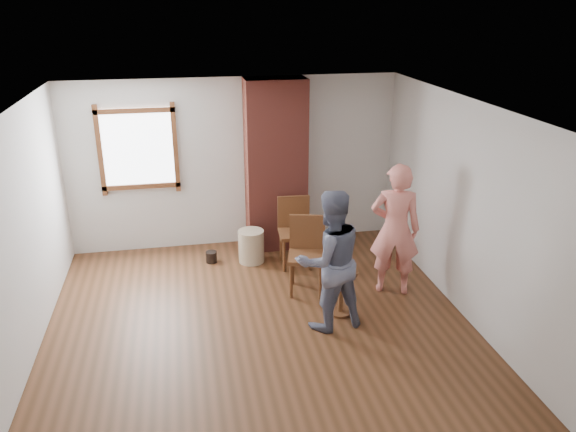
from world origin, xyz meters
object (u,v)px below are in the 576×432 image
object	(u,v)px
side_table	(341,284)
person_pink	(395,229)
dining_chair_left	(295,228)
dining_chair_right	(307,250)
stoneware_crock	(251,246)
man	(330,261)

from	to	relation	value
side_table	person_pink	world-z (taller)	person_pink
dining_chair_left	person_pink	distance (m)	1.57
side_table	person_pink	xyz separation A→B (m)	(0.83, 0.44, 0.48)
dining_chair_left	side_table	world-z (taller)	dining_chair_left
side_table	person_pink	bearing A→B (deg)	28.00
dining_chair_left	side_table	xyz separation A→B (m)	(0.27, -1.51, -0.16)
side_table	dining_chair_right	bearing A→B (deg)	110.79
person_pink	stoneware_crock	bearing A→B (deg)	-16.18
dining_chair_left	person_pink	world-z (taller)	person_pink
stoneware_crock	dining_chair_left	xyz separation A→B (m)	(0.62, -0.17, 0.32)
dining_chair_right	man	world-z (taller)	man
stoneware_crock	side_table	xyz separation A→B (m)	(0.89, -1.68, 0.16)
dining_chair_left	man	xyz separation A→B (m)	(0.05, -1.74, 0.29)
dining_chair_right	side_table	distance (m)	0.78
dining_chair_left	dining_chair_right	size ratio (longest dim) A/B	0.99
dining_chair_right	person_pink	world-z (taller)	person_pink
man	person_pink	distance (m)	1.24
dining_chair_left	dining_chair_right	world-z (taller)	dining_chair_right
dining_chair_right	person_pink	size ratio (longest dim) A/B	0.57
stoneware_crock	man	bearing A→B (deg)	-70.70
stoneware_crock	person_pink	bearing A→B (deg)	-35.81
stoneware_crock	side_table	bearing A→B (deg)	-62.15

